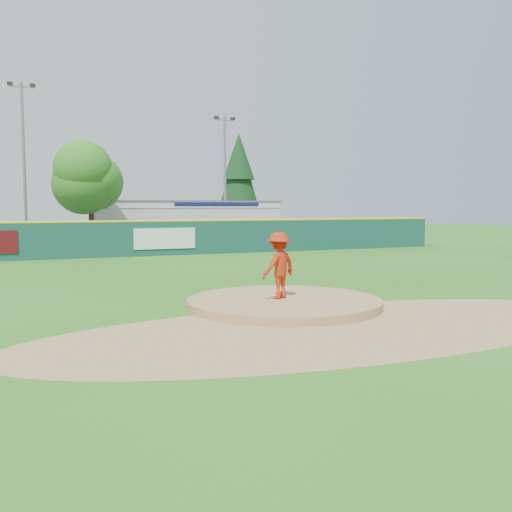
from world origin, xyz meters
name	(u,v)px	position (x,y,z in m)	size (l,w,h in m)	color
ground	(284,307)	(0.00, 0.00, 0.00)	(120.00, 120.00, 0.00)	#286B19
pitchers_mound	(284,307)	(0.00, 0.00, 0.00)	(5.50, 5.50, 0.50)	#9E774C
pitching_rubber	(280,296)	(0.00, 0.30, 0.27)	(0.60, 0.15, 0.04)	white
infield_dirt_arc	(341,328)	(0.00, -3.00, 0.01)	(15.40, 15.40, 0.01)	#9E774C
parking_lot	(117,246)	(0.00, 27.00, 0.01)	(44.00, 16.00, 0.02)	#38383A
pitcher	(279,265)	(-0.12, 0.12, 1.19)	(1.22, 0.70, 1.88)	#A9280E
van	(138,236)	(1.12, 25.21, 0.76)	(2.46, 5.34, 1.49)	white
pool_building_grp	(179,221)	(6.00, 31.99, 1.66)	(15.20, 8.20, 3.31)	silver
fence_banners	(78,240)	(-3.65, 17.92, 1.00)	(13.25, 0.04, 1.20)	#580C11
outfield_fence	(144,237)	(0.00, 18.00, 1.09)	(40.00, 0.14, 2.07)	#14423C
deciduous_tree	(90,181)	(-2.00, 25.00, 4.55)	(5.60, 5.60, 7.36)	#382314
conifer_tree	(239,178)	(13.00, 36.00, 5.54)	(4.40, 4.40, 9.50)	#382314
light_pole_left	(24,158)	(-6.00, 27.00, 6.05)	(1.75, 0.25, 11.00)	gray
light_pole_right	(225,173)	(9.00, 29.00, 5.54)	(1.75, 0.25, 10.00)	gray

